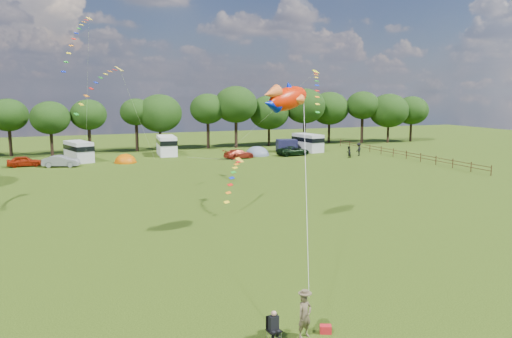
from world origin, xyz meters
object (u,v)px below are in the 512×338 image
object	(u,v)px
car_c	(239,154)
tent_orange	(126,162)
tent_greyblue	(257,155)
car_b	(61,161)
car_d	(293,151)
campervan_d	(308,142)
walker_a	(349,152)
camp_chair	(273,323)
car_a	(24,161)
campervan_c	(167,145)
campervan_b	(79,151)
kite_flyer	(305,316)
walker_b	(359,149)
fish_kite	(285,98)

from	to	relation	value
car_c	tent_orange	world-z (taller)	car_c
tent_greyblue	car_b	bearing A→B (deg)	-175.78
car_d	campervan_d	world-z (taller)	campervan_d
tent_greyblue	walker_a	size ratio (longest dim) A/B	2.38
camp_chair	tent_greyblue	bearing A→B (deg)	63.08
car_a	car_c	size ratio (longest dim) A/B	0.96
car_d	campervan_c	bearing A→B (deg)	61.09
campervan_b	campervan_c	xyz separation A→B (m)	(12.38, 2.59, 0.08)
car_b	tent_orange	size ratio (longest dim) A/B	1.28
camp_chair	car_d	bearing A→B (deg)	57.57
tent_orange	car_c	bearing A→B (deg)	-5.42
car_a	walker_a	bearing A→B (deg)	-102.64
car_b	camp_chair	size ratio (longest dim) A/B	3.38
kite_flyer	car_b	bearing A→B (deg)	83.04
kite_flyer	walker_b	xyz separation A→B (m)	(31.84, 46.56, 0.08)
fish_kite	walker_b	bearing A→B (deg)	26.81
car_b	campervan_b	xyz separation A→B (m)	(2.24, 4.52, 0.73)
campervan_d	tent_greyblue	world-z (taller)	campervan_d
car_d	walker_a	bearing A→B (deg)	-136.11
car_c	walker_b	xyz separation A→B (m)	(17.45, -3.35, 0.32)
car_a	campervan_d	world-z (taller)	campervan_d
campervan_d	car_b	bearing A→B (deg)	86.95
fish_kite	walker_a	size ratio (longest dim) A/B	2.51
tent_greyblue	walker_b	size ratio (longest dim) A/B	2.06
tent_greyblue	camp_chair	xyz separation A→B (m)	(-19.27, -52.11, 0.71)
car_c	car_d	bearing A→B (deg)	-99.83
walker_a	fish_kite	bearing A→B (deg)	28.08
car_c	camp_chair	bearing A→B (deg)	150.66
walker_b	car_d	bearing A→B (deg)	-58.18
tent_greyblue	fish_kite	bearing A→B (deg)	-108.48
walker_a	walker_b	bearing A→B (deg)	-174.76
car_b	car_d	size ratio (longest dim) A/B	0.82
campervan_c	camp_chair	distance (m)	57.63
campervan_d	tent_greyblue	size ratio (longest dim) A/B	1.49
car_c	campervan_d	distance (m)	13.63
car_d	walker_a	distance (m)	8.11
tent_orange	tent_greyblue	distance (m)	19.13
tent_orange	walker_a	world-z (taller)	walker_a
tent_greyblue	camp_chair	world-z (taller)	tent_greyblue
car_b	fish_kite	xyz separation A→B (m)	(14.01, -37.08, 8.19)
car_a	car_b	size ratio (longest dim) A/B	1.00
campervan_b	car_b	bearing A→B (deg)	136.04
car_a	camp_chair	distance (m)	53.45
camp_chair	fish_kite	bearing A→B (deg)	57.88
tent_orange	camp_chair	size ratio (longest dim) A/B	2.64
car_c	walker_b	size ratio (longest dim) A/B	2.24
walker_b	car_c	bearing A→B (deg)	-46.59
tent_greyblue	campervan_d	bearing A→B (deg)	11.54
campervan_b	kite_flyer	world-z (taller)	campervan_b
campervan_d	tent_orange	bearing A→B (deg)	86.47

